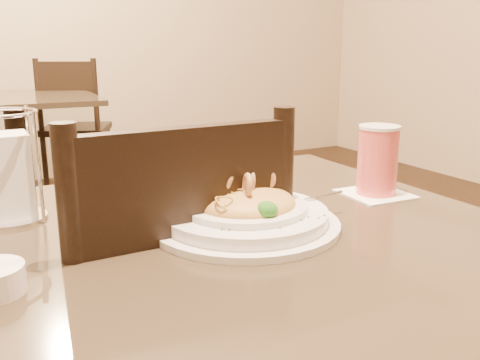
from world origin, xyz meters
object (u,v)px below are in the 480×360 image
drink_glass (378,161)px  background_table (17,136)px  dining_chair_far (74,123)px  main_table (245,349)px  bread_basket (138,187)px  dining_chair_near (164,331)px  napkin_caddy (7,174)px  pasta_bowl (244,211)px  side_plate (220,180)px

drink_glass → background_table: bearing=99.8°
dining_chair_far → main_table: bearing=108.2°
bread_basket → dining_chair_near: bearing=-91.3°
background_table → napkin_caddy: bearing=-95.9°
dining_chair_near → bread_basket: bearing=-92.2°
dining_chair_near → pasta_bowl: (0.11, -0.13, 0.26)m
background_table → dining_chair_far: size_ratio=1.01×
dining_chair_near → bread_basket: (0.00, 0.13, 0.26)m
napkin_caddy → bread_basket: bearing=5.5°
main_table → dining_chair_near: 0.17m
dining_chair_near → pasta_bowl: dining_chair_near is taller
napkin_caddy → side_plate: bearing=7.6°
bread_basket → napkin_caddy: (-0.24, -0.02, 0.06)m
drink_glass → napkin_caddy: size_ratio=0.74×
main_table → dining_chair_near: bearing=129.2°
bread_basket → napkin_caddy: bearing=-174.5°
pasta_bowl → side_plate: bearing=71.5°
drink_glass → bread_basket: (-0.44, 0.21, -0.05)m
main_table → dining_chair_far: (0.30, 2.95, -0.00)m
dining_chair_near → bread_basket: dining_chair_near is taller
dining_chair_near → napkin_caddy: bearing=-25.2°
background_table → dining_chair_near: bearing=-90.1°
bread_basket → napkin_caddy: 0.25m
pasta_bowl → dining_chair_far: bearing=84.2°
main_table → dining_chair_far: size_ratio=0.97×
dining_chair_near → pasta_bowl: bearing=129.4°
dining_chair_near → drink_glass: bearing=169.0°
napkin_caddy → side_plate: 0.45m
pasta_bowl → napkin_caddy: size_ratio=1.83×
dining_chair_near → drink_glass: (0.44, -0.08, 0.30)m
dining_chair_far → napkin_caddy: (-0.64, -2.71, 0.32)m
drink_glass → dining_chair_near: bearing=169.9°
pasta_bowl → side_plate: pasta_bowl is taller
main_table → side_plate: 0.39m
drink_glass → side_plate: 0.35m
main_table → dining_chair_far: bearing=84.2°
pasta_bowl → side_plate: (0.10, 0.29, -0.03)m
dining_chair_far → background_table: bearing=66.4°
dining_chair_far → napkin_caddy: dining_chair_far is taller
drink_glass → dining_chair_far: bearing=90.7°
main_table → pasta_bowl: (0.00, 0.00, 0.26)m
main_table → drink_glass: drink_glass is taller
main_table → bread_basket: 0.38m
background_table → dining_chair_far: 0.54m
main_table → drink_glass: bearing=8.8°
main_table → drink_glass: size_ratio=6.26×
dining_chair_far → side_plate: (-0.20, -2.65, 0.24)m
bread_basket → drink_glass: bearing=-25.5°
background_table → bread_basket: bread_basket is taller
background_table → side_plate: side_plate is taller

